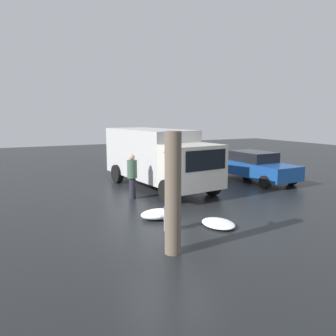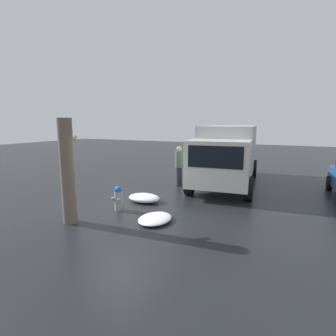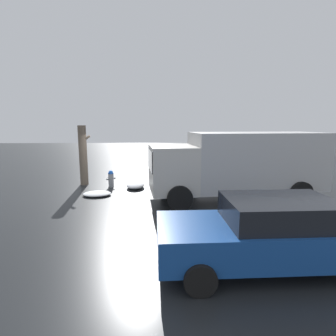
# 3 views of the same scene
# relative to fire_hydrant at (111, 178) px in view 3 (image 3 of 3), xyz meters

# --- Properties ---
(ground_plane) EXTENTS (60.00, 60.00, 0.00)m
(ground_plane) POSITION_rel_fire_hydrant_xyz_m (0.00, -0.00, -0.42)
(ground_plane) COLOR black
(fire_hydrant) EXTENTS (0.40, 0.39, 0.81)m
(fire_hydrant) POSITION_rel_fire_hydrant_xyz_m (0.00, 0.00, 0.00)
(fire_hydrant) COLOR gray
(fire_hydrant) RESTS_ON ground_plane
(tree_trunk) EXTENTS (0.59, 0.39, 2.93)m
(tree_trunk) POSITION_rel_fire_hydrant_xyz_m (-1.43, 0.60, 1.06)
(tree_trunk) COLOR #6B5B4C
(tree_trunk) RESTS_ON ground_plane
(delivery_truck) EXTENTS (6.96, 3.08, 2.66)m
(delivery_truck) POSITION_rel_fire_hydrant_xyz_m (5.48, -2.20, 1.06)
(delivery_truck) COLOR beige
(delivery_truck) RESTS_ON ground_plane
(pedestrian) EXTENTS (0.39, 0.39, 1.79)m
(pedestrian) POSITION_rel_fire_hydrant_xyz_m (3.94, -0.40, 0.56)
(pedestrian) COLOR #23232D
(pedestrian) RESTS_ON ground_plane
(parked_car) EXTENTS (4.61, 2.02, 1.49)m
(parked_car) POSITION_rel_fire_hydrant_xyz_m (4.61, -7.29, 0.35)
(parked_car) COLOR #194793
(parked_car) RESTS_ON ground_plane
(snow_pile_by_hydrant) EXTENTS (0.83, 1.18, 0.29)m
(snow_pile_by_hydrant) POSITION_rel_fire_hydrant_xyz_m (1.19, -0.25, -0.27)
(snow_pile_by_hydrant) COLOR white
(snow_pile_by_hydrant) RESTS_ON ground_plane
(snow_pile_curbside) EXTENTS (1.17, 0.90, 0.17)m
(snow_pile_curbside) POSITION_rel_fire_hydrant_xyz_m (-0.32, -1.53, -0.33)
(snow_pile_curbside) COLOR white
(snow_pile_curbside) RESTS_ON ground_plane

